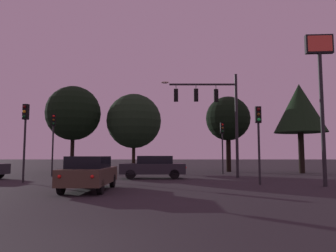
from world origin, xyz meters
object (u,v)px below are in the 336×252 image
at_px(traffic_light_corner_left, 258,129).
at_px(tree_left_far, 134,121).
at_px(car_nearside_lane, 89,173).
at_px(traffic_light_far_side, 222,138).
at_px(store_sign_illuminated, 320,75).
at_px(tree_center_horizon, 300,108).
at_px(traffic_light_corner_right, 53,132).
at_px(tree_right_cluster, 228,119).
at_px(traffic_signal_mast_arm, 214,106).
at_px(traffic_light_median, 25,127).
at_px(car_crossing_right, 153,167).
at_px(tree_behind_sign, 73,113).

bearing_deg(traffic_light_corner_left, tree_left_far, 122.18).
xyz_separation_m(car_nearside_lane, tree_left_far, (0.23, 15.92, 4.03)).
xyz_separation_m(traffic_light_far_side, store_sign_illuminated, (3.36, -10.23, 2.65)).
distance_m(traffic_light_far_side, tree_center_horizon, 7.69).
relative_size(traffic_light_corner_right, tree_left_far, 0.62).
bearing_deg(tree_right_cluster, traffic_light_corner_right, -154.79).
distance_m(traffic_light_corner_left, store_sign_illuminated, 4.15).
bearing_deg(traffic_light_far_side, traffic_signal_mast_arm, -107.35).
bearing_deg(traffic_signal_mast_arm, traffic_light_corner_left, -71.31).
height_order(traffic_light_corner_left, store_sign_illuminated, store_sign_illuminated).
height_order(traffic_light_corner_left, traffic_light_median, traffic_light_median).
distance_m(traffic_light_corner_left, traffic_light_corner_right, 14.88).
bearing_deg(car_crossing_right, store_sign_illuminated, -31.21).
relative_size(traffic_light_median, car_nearside_lane, 1.03).
relative_size(traffic_signal_mast_arm, traffic_light_far_side, 1.72).
height_order(tree_behind_sign, tree_right_cluster, tree_behind_sign).
bearing_deg(car_nearside_lane, tree_left_far, 89.19).
distance_m(store_sign_illuminated, tree_center_horizon, 12.14).
distance_m(traffic_light_corner_left, tree_behind_sign, 18.54).
xyz_separation_m(traffic_light_far_side, tree_center_horizon, (7.10, 1.32, 2.64)).
bearing_deg(traffic_signal_mast_arm, tree_center_horizon, 33.16).
bearing_deg(car_crossing_right, traffic_light_corner_left, -36.21).
height_order(traffic_light_median, tree_center_horizon, tree_center_horizon).
xyz_separation_m(traffic_signal_mast_arm, tree_right_cluster, (2.54, 8.05, 0.05)).
distance_m(traffic_light_median, store_sign_illuminated, 16.49).
bearing_deg(store_sign_illuminated, traffic_light_corner_left, 160.49).
bearing_deg(tree_right_cluster, tree_left_far, -179.89).
bearing_deg(traffic_signal_mast_arm, car_crossing_right, -171.13).
relative_size(car_nearside_lane, car_crossing_right, 0.98).
relative_size(traffic_light_far_side, tree_left_far, 0.57).
relative_size(traffic_light_corner_left, store_sign_illuminated, 0.54).
relative_size(car_crossing_right, tree_behind_sign, 0.56).
xyz_separation_m(tree_center_horizon, tree_right_cluster, (-5.87, 2.56, -0.62)).
height_order(traffic_signal_mast_arm, tree_center_horizon, tree_center_horizon).
bearing_deg(store_sign_illuminated, tree_right_cluster, 98.59).
bearing_deg(car_crossing_right, traffic_light_median, -155.69).
relative_size(traffic_light_corner_right, store_sign_illuminated, 0.59).
xyz_separation_m(tree_behind_sign, tree_center_horizon, (20.49, -1.65, 0.21)).
bearing_deg(traffic_light_median, store_sign_illuminated, -7.46).
height_order(traffic_light_corner_left, car_nearside_lane, traffic_light_corner_left).
bearing_deg(tree_behind_sign, tree_left_far, 9.08).
height_order(store_sign_illuminated, tree_left_far, store_sign_illuminated).
distance_m(traffic_light_corner_left, traffic_light_far_side, 9.18).
bearing_deg(tree_behind_sign, tree_center_horizon, -4.62).
relative_size(traffic_signal_mast_arm, tree_right_cluster, 1.02).
distance_m(traffic_signal_mast_arm, tree_left_far, 10.34).
relative_size(tree_left_far, tree_right_cluster, 1.03).
distance_m(car_nearside_lane, tree_center_horizon, 20.78).
xyz_separation_m(traffic_signal_mast_arm, store_sign_illuminated, (4.67, -6.06, 0.68)).
xyz_separation_m(car_nearside_lane, tree_right_cluster, (9.27, 15.93, 4.25)).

